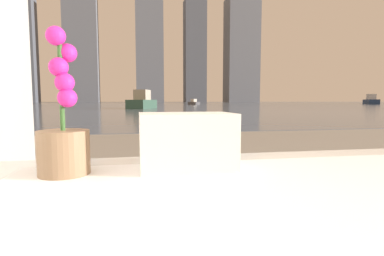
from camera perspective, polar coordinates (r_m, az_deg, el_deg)
potted_orchid at (r=0.86m, az=-23.26°, el=-0.91°), size 0.13×0.13×0.38m
towel_stack at (r=0.87m, az=-1.09°, el=-2.40°), size 0.27×0.18×0.16m
harbor_water at (r=61.98m, az=-10.20°, el=4.51°), size 180.00×110.00×0.01m
harbor_boat_1 at (r=28.20m, az=-9.44°, el=4.92°), size 2.98×4.87×1.73m
harbor_boat_2 at (r=68.21m, az=30.94°, el=4.50°), size 4.11×5.52×1.99m
harbor_boat_3 at (r=54.45m, az=0.34°, el=4.87°), size 1.88×2.84×1.01m
skyline_tower_0 at (r=127.09m, az=-30.54°, el=14.82°), size 12.84×6.47×46.75m
skyline_tower_1 at (r=120.98m, az=-20.33°, el=13.67°), size 11.90×6.14×38.12m
skyline_tower_2 at (r=121.83m, az=-8.20°, el=19.46°), size 10.31×7.55×61.35m
skyline_tower_3 at (r=121.71m, az=0.53°, el=14.26°), size 8.23×7.08×39.47m
skyline_tower_4 at (r=126.94m, az=9.41°, el=14.21°), size 12.81×9.09×41.15m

